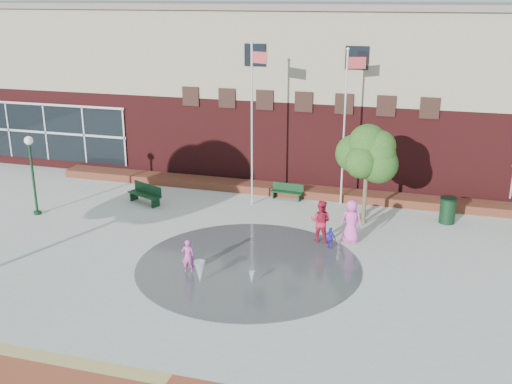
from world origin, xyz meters
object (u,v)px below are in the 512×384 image
(flagpole_right, at_px, (345,120))
(bench_left, at_px, (145,198))
(flagpole_left, at_px, (253,117))
(trash_can, at_px, (448,210))
(child_splash, at_px, (188,256))

(flagpole_right, bearing_deg, bench_left, 177.86)
(flagpole_left, distance_m, trash_can, 9.66)
(flagpole_right, bearing_deg, trash_can, -31.15)
(trash_can, height_order, child_splash, child_splash)
(trash_can, distance_m, child_splash, 11.98)
(flagpole_left, bearing_deg, child_splash, -69.67)
(child_splash, bearing_deg, bench_left, -68.63)
(bench_left, bearing_deg, flagpole_left, 38.16)
(flagpole_right, height_order, bench_left, flagpole_right)
(flagpole_right, bearing_deg, flagpole_left, 179.33)
(trash_can, bearing_deg, bench_left, -174.30)
(flagpole_left, height_order, child_splash, flagpole_left)
(flagpole_left, xyz_separation_m, child_splash, (-0.16, -7.69, -3.62))
(bench_left, bearing_deg, child_splash, -28.85)
(trash_can, bearing_deg, flagpole_right, 166.57)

